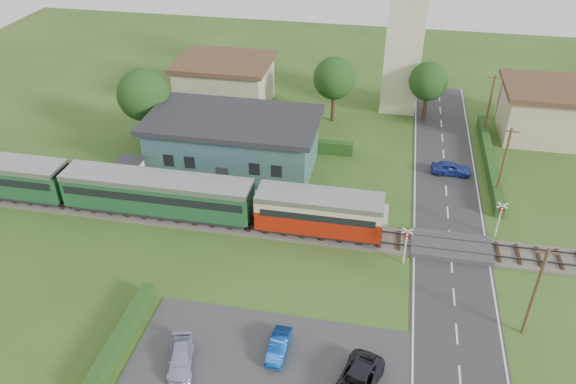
% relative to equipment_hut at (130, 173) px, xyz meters
% --- Properties ---
extents(ground, '(120.00, 120.00, 0.00)m').
position_rel_equipment_hut_xyz_m(ground, '(18.00, -5.20, -1.75)').
color(ground, '#2D4C19').
extents(railway_track, '(76.00, 3.20, 0.49)m').
position_rel_equipment_hut_xyz_m(railway_track, '(18.00, -3.20, -1.64)').
color(railway_track, '#4C443D').
rests_on(railway_track, ground).
extents(road, '(6.00, 70.00, 0.05)m').
position_rel_equipment_hut_xyz_m(road, '(28.00, -5.20, -1.72)').
color(road, '#28282B').
rests_on(road, ground).
extents(car_park, '(17.00, 9.00, 0.08)m').
position_rel_equipment_hut_xyz_m(car_park, '(16.50, -17.20, -1.71)').
color(car_park, '#333335').
rests_on(car_park, ground).
extents(crossing_deck, '(6.20, 3.40, 0.45)m').
position_rel_equipment_hut_xyz_m(crossing_deck, '(28.00, -3.20, -1.52)').
color(crossing_deck, '#333335').
rests_on(crossing_deck, ground).
extents(platform, '(30.00, 3.00, 0.45)m').
position_rel_equipment_hut_xyz_m(platform, '(8.00, 0.00, -1.52)').
color(platform, gray).
rests_on(platform, ground).
extents(equipment_hut, '(2.30, 2.30, 2.55)m').
position_rel_equipment_hut_xyz_m(equipment_hut, '(0.00, 0.00, 0.00)').
color(equipment_hut, beige).
rests_on(equipment_hut, platform).
extents(station_building, '(16.00, 9.00, 5.30)m').
position_rel_equipment_hut_xyz_m(station_building, '(8.00, 5.79, 0.95)').
color(station_building, '#3A5756').
rests_on(station_building, ground).
extents(train, '(43.20, 2.90, 3.40)m').
position_rel_equipment_hut_xyz_m(train, '(0.78, -3.20, 0.43)').
color(train, '#232328').
rests_on(train, ground).
extents(church_tower, '(6.00, 6.00, 17.60)m').
position_rel_equipment_hut_xyz_m(church_tower, '(23.00, 22.80, 8.48)').
color(church_tower, beige).
rests_on(church_tower, ground).
extents(house_west, '(10.80, 8.80, 5.50)m').
position_rel_equipment_hut_xyz_m(house_west, '(3.00, 19.80, 1.04)').
color(house_west, tan).
rests_on(house_west, ground).
extents(house_east, '(8.80, 8.80, 5.50)m').
position_rel_equipment_hut_xyz_m(house_east, '(38.00, 18.80, 1.05)').
color(house_east, tan).
rests_on(house_east, ground).
extents(hedge_carpark, '(0.80, 9.00, 1.20)m').
position_rel_equipment_hut_xyz_m(hedge_carpark, '(7.00, -17.20, -1.15)').
color(hedge_carpark, '#193814').
rests_on(hedge_carpark, ground).
extents(hedge_roadside, '(0.80, 18.00, 1.20)m').
position_rel_equipment_hut_xyz_m(hedge_roadside, '(32.20, 10.80, -1.15)').
color(hedge_roadside, '#193814').
rests_on(hedge_roadside, ground).
extents(hedge_station, '(22.00, 0.80, 1.30)m').
position_rel_equipment_hut_xyz_m(hedge_station, '(8.00, 10.30, -1.10)').
color(hedge_station, '#193814').
rests_on(hedge_station, ground).
extents(tree_a, '(5.20, 5.20, 8.00)m').
position_rel_equipment_hut_xyz_m(tree_a, '(-2.00, 8.80, 3.63)').
color(tree_a, '#332316').
rests_on(tree_a, ground).
extents(tree_b, '(4.60, 4.60, 7.34)m').
position_rel_equipment_hut_xyz_m(tree_b, '(16.00, 17.80, 3.27)').
color(tree_b, '#332316').
rests_on(tree_b, ground).
extents(tree_c, '(4.20, 4.20, 6.78)m').
position_rel_equipment_hut_xyz_m(tree_c, '(26.00, 19.80, 2.91)').
color(tree_c, '#332316').
rests_on(tree_c, ground).
extents(utility_pole_b, '(1.40, 0.22, 7.00)m').
position_rel_equipment_hut_xyz_m(utility_pole_b, '(32.20, -11.20, 1.88)').
color(utility_pole_b, '#473321').
rests_on(utility_pole_b, ground).
extents(utility_pole_c, '(1.40, 0.22, 7.00)m').
position_rel_equipment_hut_xyz_m(utility_pole_c, '(32.20, 4.80, 1.88)').
color(utility_pole_c, '#473321').
rests_on(utility_pole_c, ground).
extents(utility_pole_d, '(1.40, 0.22, 7.00)m').
position_rel_equipment_hut_xyz_m(utility_pole_d, '(32.20, 16.80, 1.88)').
color(utility_pole_d, '#473321').
rests_on(utility_pole_d, ground).
extents(crossing_signal_near, '(0.84, 0.28, 3.28)m').
position_rel_equipment_hut_xyz_m(crossing_signal_near, '(24.40, -5.61, 0.39)').
color(crossing_signal_near, silver).
rests_on(crossing_signal_near, ground).
extents(crossing_signal_far, '(0.84, 0.28, 3.28)m').
position_rel_equipment_hut_xyz_m(crossing_signal_far, '(31.60, -0.81, 0.39)').
color(crossing_signal_far, silver).
rests_on(crossing_signal_far, ground).
extents(streetlamp_west, '(0.30, 0.30, 5.15)m').
position_rel_equipment_hut_xyz_m(streetlamp_west, '(-4.00, 14.80, 1.29)').
color(streetlamp_west, '#3F3F47').
rests_on(streetlamp_west, ground).
extents(streetlamp_east, '(0.30, 0.30, 5.15)m').
position_rel_equipment_hut_xyz_m(streetlamp_east, '(34.00, 21.80, 1.29)').
color(streetlamp_east, '#3F3F47').
rests_on(streetlamp_east, ground).
extents(car_on_road, '(3.73, 1.57, 1.26)m').
position_rel_equipment_hut_xyz_m(car_on_road, '(28.47, 8.39, -1.07)').
color(car_on_road, navy).
rests_on(car_on_road, road).
extents(car_park_blue, '(1.16, 3.15, 1.03)m').
position_rel_equipment_hut_xyz_m(car_park_blue, '(16.94, -15.92, -1.15)').
color(car_park_blue, navy).
rests_on(car_park_blue, car_park).
extents(car_park_silver, '(2.39, 3.88, 1.05)m').
position_rel_equipment_hut_xyz_m(car_park_silver, '(11.29, -18.03, -1.14)').
color(car_park_silver, '#9FA7C6').
rests_on(car_park_silver, car_park).
extents(car_park_dark, '(3.33, 5.04, 1.29)m').
position_rel_equipment_hut_xyz_m(car_park_dark, '(21.95, -17.80, -1.02)').
color(car_park_dark, black).
rests_on(car_park_dark, car_park).
extents(pedestrian_near, '(0.68, 0.52, 1.67)m').
position_rel_equipment_hut_xyz_m(pedestrian_near, '(13.19, -0.73, -0.46)').
color(pedestrian_near, gray).
rests_on(pedestrian_near, platform).
extents(pedestrian_far, '(0.92, 1.08, 1.94)m').
position_rel_equipment_hut_xyz_m(pedestrian_far, '(3.37, -0.53, -0.33)').
color(pedestrian_far, gray).
rests_on(pedestrian_far, platform).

